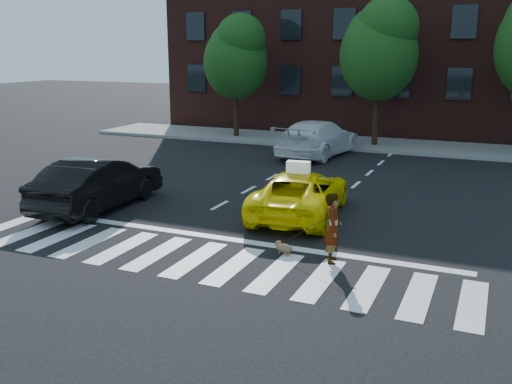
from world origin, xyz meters
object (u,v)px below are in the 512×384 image
Objects in this scene: tree_mid at (380,46)px; taxi at (300,193)px; black_sedan at (98,183)px; dog at (283,247)px; tree_left at (236,54)px; white_suv at (318,138)px; woman at (333,228)px.

tree_mid is 13.32m from taxi.
tree_mid is 1.50× the size of taxi.
black_sedan reaches higher than taxi.
taxi reaches higher than dog.
tree_mid is 13.80× the size of dog.
tree_left is at bearing -63.61° from taxi.
taxi is 0.86× the size of white_suv.
tree_mid is at bearing -5.39° from woman.
tree_left is at bearing 17.94° from woman.
dog is at bearing 96.37° from taxi.
white_suv is at bearing -121.38° from tree_mid.
taxi is at bearing -166.05° from black_sedan.
black_sedan is 6.74m from dog.
tree_left is 4.03× the size of woman.
taxi is 3.36m from dog.
taxi is (0.50, -12.63, -4.19)m from tree_mid.
white_suv reaches higher than black_sedan.
tree_mid reaches higher than white_suv.
woman is at bearing 115.69° from white_suv.
tree_mid is 16.58m from woman.
white_suv is at bearing -109.16° from black_sedan.
tree_mid is 15.81m from black_sedan.
black_sedan is (2.17, -14.32, -3.66)m from tree_left.
tree_mid is 5.50m from white_suv.
tree_left is at bearing -22.78° from white_suv.
white_suv is 13.44m from woman.
dog is at bearing -61.27° from tree_left.
tree_mid is at bearing -93.69° from taxi.
taxi is 1.00× the size of black_sedan.
black_sedan is (-5.82, -1.69, 0.12)m from taxi.
tree_mid is at bearing -114.50° from white_suv.
woman is at bearing 21.81° from dog.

